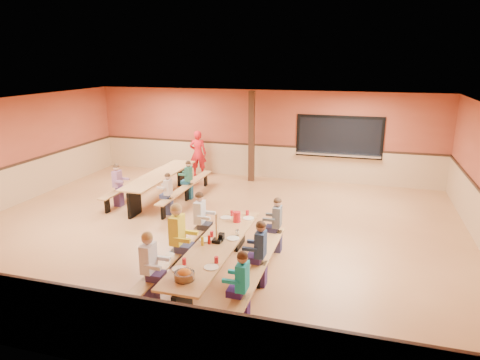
# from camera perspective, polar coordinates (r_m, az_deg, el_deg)

# --- Properties ---
(ground) EXTENTS (12.00, 12.00, 0.00)m
(ground) POSITION_cam_1_polar(r_m,az_deg,el_deg) (10.52, -3.62, -6.51)
(ground) COLOR #9F653C
(ground) RESTS_ON ground
(room_envelope) EXTENTS (12.04, 10.04, 3.02)m
(room_envelope) POSITION_cam_1_polar(r_m,az_deg,el_deg) (10.27, -3.68, -2.95)
(room_envelope) COLOR #9A452D
(room_envelope) RESTS_ON ground
(kitchen_pass_through) EXTENTS (2.78, 0.28, 1.38)m
(kitchen_pass_through) POSITION_cam_1_polar(r_m,az_deg,el_deg) (14.33, 13.07, 5.39)
(kitchen_pass_through) COLOR black
(kitchen_pass_through) RESTS_ON ground
(structural_post) EXTENTS (0.18, 0.18, 3.00)m
(structural_post) POSITION_cam_1_polar(r_m,az_deg,el_deg) (14.21, 1.55, 5.75)
(structural_post) COLOR #321C10
(structural_post) RESTS_ON ground
(cafeteria_table_main) EXTENTS (1.91, 3.70, 0.74)m
(cafeteria_table_main) POSITION_cam_1_polar(r_m,az_deg,el_deg) (8.01, -3.20, -9.87)
(cafeteria_table_main) COLOR #B07C45
(cafeteria_table_main) RESTS_ON ground
(cafeteria_table_second) EXTENTS (1.91, 3.70, 0.74)m
(cafeteria_table_second) POSITION_cam_1_polar(r_m,az_deg,el_deg) (12.81, -10.54, -0.12)
(cafeteria_table_second) COLOR #B07C45
(cafeteria_table_second) RESTS_ON ground
(seated_child_white_left) EXTENTS (0.40, 0.32, 1.26)m
(seated_child_white_left) POSITION_cam_1_polar(r_m,az_deg,el_deg) (7.43, -12.03, -11.45)
(seated_child_white_left) COLOR white
(seated_child_white_left) RESTS_ON ground
(seated_adult_yellow) EXTENTS (0.45, 0.37, 1.37)m
(seated_adult_yellow) POSITION_cam_1_polar(r_m,az_deg,el_deg) (8.33, -8.35, -7.75)
(seated_adult_yellow) COLOR yellow
(seated_adult_yellow) RESTS_ON ground
(seated_child_grey_left) EXTENTS (0.39, 0.32, 1.25)m
(seated_child_grey_left) POSITION_cam_1_polar(r_m,az_deg,el_deg) (9.34, -5.38, -5.38)
(seated_child_grey_left) COLOR silver
(seated_child_grey_left) RESTS_ON ground
(seated_child_teal_right) EXTENTS (0.36, 0.29, 1.19)m
(seated_child_teal_right) POSITION_cam_1_polar(r_m,az_deg,el_deg) (6.80, 0.31, -14.19)
(seated_child_teal_right) COLOR #17A0AE
(seated_child_teal_right) RESTS_ON ground
(seated_child_navy_right) EXTENTS (0.38, 0.31, 1.23)m
(seated_child_navy_right) POSITION_cam_1_polar(r_m,az_deg,el_deg) (7.81, 2.75, -9.83)
(seated_child_navy_right) COLOR navy
(seated_child_navy_right) RESTS_ON ground
(seated_child_char_right) EXTENTS (0.36, 0.29, 1.19)m
(seated_child_char_right) POSITION_cam_1_polar(r_m,az_deg,el_deg) (9.15, 4.95, -6.03)
(seated_child_char_right) COLOR #565C61
(seated_child_char_right) RESTS_ON ground
(seated_child_purple_sec) EXTENTS (0.36, 0.30, 1.20)m
(seated_child_purple_sec) POSITION_cam_1_polar(r_m,az_deg,el_deg) (12.38, -16.00, -0.70)
(seated_child_purple_sec) COLOR #885779
(seated_child_purple_sec) RESTS_ON ground
(seated_child_green_sec) EXTENTS (0.33, 0.27, 1.13)m
(seated_child_green_sec) POSITION_cam_1_polar(r_m,az_deg,el_deg) (12.61, -6.85, -0.02)
(seated_child_green_sec) COLOR #286853
(seated_child_green_sec) RESTS_ON ground
(seated_child_tan_sec) EXTENTS (0.33, 0.27, 1.12)m
(seated_child_tan_sec) POSITION_cam_1_polar(r_m,az_deg,el_deg) (11.42, -9.54, -1.88)
(seated_child_tan_sec) COLOR #C8B09D
(seated_child_tan_sec) RESTS_ON ground
(standing_woman) EXTENTS (0.65, 0.49, 1.62)m
(standing_woman) POSITION_cam_1_polar(r_m,az_deg,el_deg) (15.03, -5.62, 3.56)
(standing_woman) COLOR red
(standing_woman) RESTS_ON ground
(punch_pitcher) EXTENTS (0.16, 0.16, 0.22)m
(punch_pitcher) POSITION_cam_1_polar(r_m,az_deg,el_deg) (8.86, -0.42, -4.94)
(punch_pitcher) COLOR red
(punch_pitcher) RESTS_ON cafeteria_table_main
(chip_bowl) EXTENTS (0.32, 0.32, 0.15)m
(chip_bowl) POSITION_cam_1_polar(r_m,az_deg,el_deg) (6.75, -7.42, -12.45)
(chip_bowl) COLOR orange
(chip_bowl) RESTS_ON cafeteria_table_main
(napkin_dispenser) EXTENTS (0.10, 0.14, 0.13)m
(napkin_dispenser) POSITION_cam_1_polar(r_m,az_deg,el_deg) (8.03, -2.53, -7.59)
(napkin_dispenser) COLOR black
(napkin_dispenser) RESTS_ON cafeteria_table_main
(condiment_mustard) EXTENTS (0.06, 0.06, 0.17)m
(condiment_mustard) POSITION_cam_1_polar(r_m,az_deg,el_deg) (7.84, -5.04, -8.10)
(condiment_mustard) COLOR yellow
(condiment_mustard) RESTS_ON cafeteria_table_main
(condiment_ketchup) EXTENTS (0.06, 0.06, 0.17)m
(condiment_ketchup) POSITION_cam_1_polar(r_m,az_deg,el_deg) (7.89, -4.13, -7.92)
(condiment_ketchup) COLOR #B2140F
(condiment_ketchup) RESTS_ON cafeteria_table_main
(table_paddle) EXTENTS (0.16, 0.16, 0.56)m
(table_paddle) POSITION_cam_1_polar(r_m,az_deg,el_deg) (7.92, -3.08, -7.38)
(table_paddle) COLOR black
(table_paddle) RESTS_ON cafeteria_table_main
(place_settings) EXTENTS (0.65, 3.30, 0.11)m
(place_settings) POSITION_cam_1_polar(r_m,az_deg,el_deg) (7.89, -3.23, -8.11)
(place_settings) COLOR beige
(place_settings) RESTS_ON cafeteria_table_main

